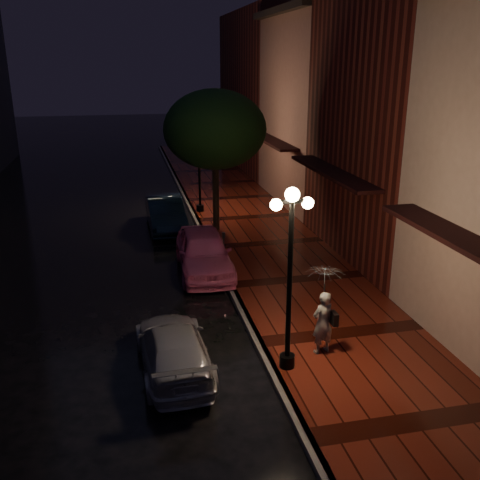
{
  "coord_description": "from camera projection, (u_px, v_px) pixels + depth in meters",
  "views": [
    {
      "loc": [
        -3.08,
        -15.47,
        6.99
      ],
      "look_at": [
        0.48,
        0.72,
        1.4
      ],
      "focal_mm": 40.0,
      "sensor_mm": 36.0,
      "label": 1
    }
  ],
  "objects": [
    {
      "name": "ground",
      "position": [
        230.0,
        289.0,
        17.18
      ],
      "size": [
        120.0,
        120.0,
        0.0
      ],
      "primitive_type": "plane",
      "color": "black",
      "rests_on": "ground"
    },
    {
      "name": "sidewalk",
      "position": [
        297.0,
        281.0,
        17.61
      ],
      "size": [
        4.5,
        60.0,
        0.15
      ],
      "primitive_type": "cube",
      "color": "#42130B",
      "rests_on": "ground"
    },
    {
      "name": "curb",
      "position": [
        230.0,
        287.0,
        17.15
      ],
      "size": [
        0.25,
        60.0,
        0.15
      ],
      "primitive_type": "cube",
      "color": "#595451",
      "rests_on": "ground"
    },
    {
      "name": "storefront_mid",
      "position": [
        414.0,
        105.0,
        18.69
      ],
      "size": [
        5.0,
        8.0,
        11.0
      ],
      "primitive_type": "cube",
      "color": "#511914",
      "rests_on": "ground"
    },
    {
      "name": "storefront_far",
      "position": [
        328.0,
        113.0,
        26.42
      ],
      "size": [
        5.0,
        8.0,
        9.0
      ],
      "primitive_type": "cube",
      "color": "#8C5951",
      "rests_on": "ground"
    },
    {
      "name": "storefront_extra",
      "position": [
        274.0,
        92.0,
        35.51
      ],
      "size": [
        5.0,
        12.0,
        10.0
      ],
      "primitive_type": "cube",
      "color": "#511914",
      "rests_on": "ground"
    },
    {
      "name": "streetlamp_near",
      "position": [
        290.0,
        270.0,
        11.79
      ],
      "size": [
        0.96,
        0.36,
        4.31
      ],
      "color": "black",
      "rests_on": "sidewalk"
    },
    {
      "name": "streetlamp_far",
      "position": [
        199.0,
        160.0,
        24.75
      ],
      "size": [
        0.96,
        0.36,
        4.31
      ],
      "color": "black",
      "rests_on": "sidewalk"
    },
    {
      "name": "street_tree",
      "position": [
        215.0,
        132.0,
        21.49
      ],
      "size": [
        4.16,
        4.16,
        5.8
      ],
      "color": "black",
      "rests_on": "sidewalk"
    },
    {
      "name": "pink_car",
      "position": [
        204.0,
        252.0,
        18.31
      ],
      "size": [
        1.92,
        4.45,
        1.49
      ],
      "primitive_type": "imported",
      "rotation": [
        0.0,
        0.0,
        -0.03
      ],
      "color": "#D95988",
      "rests_on": "ground"
    },
    {
      "name": "navy_car",
      "position": [
        166.0,
        213.0,
        23.09
      ],
      "size": [
        1.57,
        4.27,
        1.4
      ],
      "primitive_type": "imported",
      "rotation": [
        0.0,
        0.0,
        0.02
      ],
      "color": "black",
      "rests_on": "ground"
    },
    {
      "name": "silver_car",
      "position": [
        173.0,
        348.0,
        12.55
      ],
      "size": [
        1.73,
        3.95,
        1.13
      ],
      "primitive_type": "imported",
      "rotation": [
        0.0,
        0.0,
        3.18
      ],
      "color": "#9C9BA2",
      "rests_on": "ground"
    },
    {
      "name": "woman_with_umbrella",
      "position": [
        324.0,
        297.0,
        12.73
      ],
      "size": [
        0.93,
        0.95,
        2.25
      ],
      "rotation": [
        0.0,
        0.0,
        3.43
      ],
      "color": "white",
      "rests_on": "sidewalk"
    },
    {
      "name": "parking_meter",
      "position": [
        224.0,
        245.0,
        18.7
      ],
      "size": [
        0.12,
        0.1,
        1.16
      ],
      "rotation": [
        0.0,
        0.0,
        -0.21
      ],
      "color": "black",
      "rests_on": "sidewalk"
    }
  ]
}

